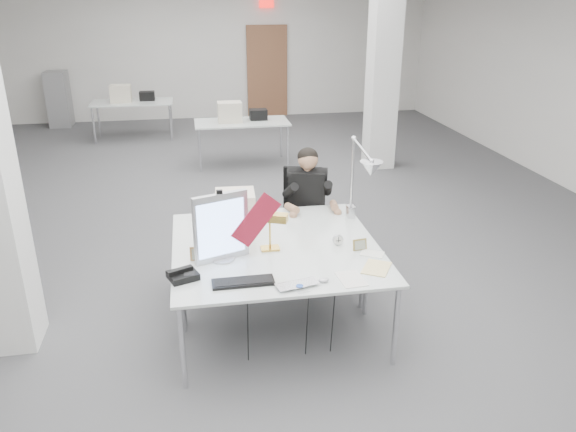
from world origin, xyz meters
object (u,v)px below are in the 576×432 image
at_px(seated_person, 308,189).
at_px(desk_phone, 183,276).
at_px(beige_monitor, 235,210).
at_px(laptop, 300,288).
at_px(desk_main, 284,270).
at_px(office_chair, 306,215).
at_px(monitor, 221,227).
at_px(architect_lamp, 360,183).
at_px(bankers_lamp, 270,232).

distance_m(seated_person, desk_phone, 2.01).
bearing_deg(beige_monitor, laptop, -70.83).
bearing_deg(desk_main, office_chair, 71.77).
bearing_deg(monitor, beige_monitor, 55.87).
relative_size(desk_main, office_chair, 1.54).
relative_size(desk_main, beige_monitor, 4.94).
height_order(laptop, architect_lamp, architect_lamp).
height_order(monitor, architect_lamp, architect_lamp).
xyz_separation_m(desk_main, office_chair, (0.51, 1.54, -0.16)).
bearing_deg(bankers_lamp, desk_phone, -128.50).
bearing_deg(seated_person, desk_main, -92.02).
xyz_separation_m(beige_monitor, architect_lamp, (1.14, -0.21, 0.27)).
relative_size(monitor, beige_monitor, 1.61).
height_order(seated_person, beige_monitor, seated_person).
height_order(laptop, desk_phone, desk_phone).
bearing_deg(beige_monitor, seated_person, 37.34).
bearing_deg(office_chair, monitor, -110.79).
distance_m(desk_main, desk_phone, 0.81).
relative_size(monitor, laptop, 1.78).
relative_size(monitor, architect_lamp, 0.67).
bearing_deg(seated_person, bankers_lamp, -100.25).
bearing_deg(bankers_lamp, laptop, -58.07).
distance_m(seated_person, bankers_lamp, 1.24).
relative_size(office_chair, monitor, 1.99).
bearing_deg(bankers_lamp, architect_lamp, 44.13).
bearing_deg(seated_person, desk_phone, -114.13).
xyz_separation_m(monitor, bankers_lamp, (0.42, 0.13, -0.13)).
height_order(bankers_lamp, architect_lamp, architect_lamp).
bearing_deg(office_chair, desk_phone, -113.21).
bearing_deg(beige_monitor, architect_lamp, -7.05).
xyz_separation_m(monitor, desk_phone, (-0.33, -0.28, -0.27)).
bearing_deg(laptop, desk_phone, 146.80).
relative_size(seated_person, laptop, 2.59).
bearing_deg(office_chair, beige_monitor, -126.96).
bearing_deg(bankers_lamp, desk_main, -58.75).
relative_size(seated_person, beige_monitor, 2.33).
bearing_deg(desk_phone, laptop, -40.90).
xyz_separation_m(bankers_lamp, architect_lamp, (0.90, 0.35, 0.28)).
relative_size(laptop, beige_monitor, 0.90).
distance_m(desk_main, beige_monitor, 1.01).
height_order(bankers_lamp, desk_phone, bankers_lamp).
height_order(desk_main, beige_monitor, beige_monitor).
bearing_deg(architect_lamp, office_chair, 127.33).
xyz_separation_m(desk_main, laptop, (0.06, -0.35, 0.03)).
distance_m(seated_person, monitor, 1.59).
relative_size(beige_monitor, architect_lamp, 0.42).
relative_size(desk_main, laptop, 5.47).
height_order(bankers_lamp, beige_monitor, beige_monitor).
height_order(office_chair, bankers_lamp, office_chair).
relative_size(office_chair, seated_person, 1.37).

